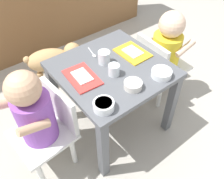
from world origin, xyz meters
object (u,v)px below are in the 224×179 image
dining_table (112,79)px  cereal_bowl_left_side (162,73)px  water_cup_left (114,70)px  veggie_bowl_far (104,105)px  seated_child_right (166,48)px  veggie_bowl_near (133,85)px  food_tray_left (82,77)px  water_cup_right (104,58)px  spoon_by_left_tray (93,53)px  dog (54,59)px  seated_child_left (37,114)px  food_tray_right (133,53)px

dining_table → cereal_bowl_left_side: bearing=-53.4°
water_cup_left → veggie_bowl_far: (-0.18, -0.15, -0.00)m
seated_child_right → veggie_bowl_near: size_ratio=7.13×
food_tray_left → veggie_bowl_near: veggie_bowl_near is taller
water_cup_right → spoon_by_left_tray: water_cup_right is taller
water_cup_left → spoon_by_left_tray: (0.02, 0.21, -0.02)m
food_tray_left → dog: bearing=81.0°
food_tray_left → spoon_by_left_tray: food_tray_left is taller
water_cup_left → spoon_by_left_tray: size_ratio=0.59×
seated_child_left → water_cup_left: 0.43m
food_tray_right → seated_child_left: bearing=-177.6°
food_tray_left → veggie_bowl_far: veggie_bowl_far is taller
cereal_bowl_left_side → veggie_bowl_far: bearing=179.4°
food_tray_left → seated_child_right: bearing=-1.3°
veggie_bowl_near → cereal_bowl_left_side: (0.17, -0.03, 0.00)m
spoon_by_left_tray → water_cup_right: bearing=-87.8°
seated_child_right → cereal_bowl_left_side: (-0.29, -0.22, 0.09)m
seated_child_right → water_cup_left: bearing=-172.4°
dog → water_cup_left: size_ratio=6.89×
dog → veggie_bowl_far: size_ratio=4.34×
food_tray_left → water_cup_left: bearing=-28.3°
food_tray_right → seated_child_right: bearing=-3.0°
water_cup_right → cereal_bowl_left_side: (0.16, -0.26, -0.01)m
seated_child_left → veggie_bowl_far: seated_child_left is taller
food_tray_right → veggie_bowl_far: size_ratio=2.01×
food_tray_right → cereal_bowl_left_side: (-0.02, -0.23, 0.01)m
cereal_bowl_left_side → veggie_bowl_far: 0.36m
food_tray_right → water_cup_left: water_cup_left is taller
dog → spoon_by_left_tray: spoon_by_left_tray is taller
food_tray_right → spoon_by_left_tray: 0.23m
seated_child_left → water_cup_right: size_ratio=9.48×
dining_table → water_cup_right: water_cup_right is taller
dining_table → water_cup_right: size_ratio=7.96×
seated_child_left → dining_table: bearing=-0.3°
food_tray_left → water_cup_right: size_ratio=3.00×
dining_table → veggie_bowl_far: 0.31m
seated_child_left → dog: size_ratio=1.63×
dining_table → cereal_bowl_left_side: (0.15, -0.21, 0.10)m
food_tray_right → water_cup_left: 0.21m
water_cup_left → veggie_bowl_far: bearing=-139.3°
dog → veggie_bowl_far: veggie_bowl_far is taller
seated_child_right → cereal_bowl_left_side: 0.37m
food_tray_right → veggie_bowl_far: bearing=-148.4°
dining_table → food_tray_right: food_tray_right is taller
food_tray_right → spoon_by_left_tray: bearing=143.0°
water_cup_right → spoon_by_left_tray: 0.11m
food_tray_left → water_cup_left: water_cup_left is taller
water_cup_right → veggie_bowl_near: water_cup_right is taller
seated_child_left → water_cup_right: bearing=7.3°
food_tray_right → water_cup_right: 0.18m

